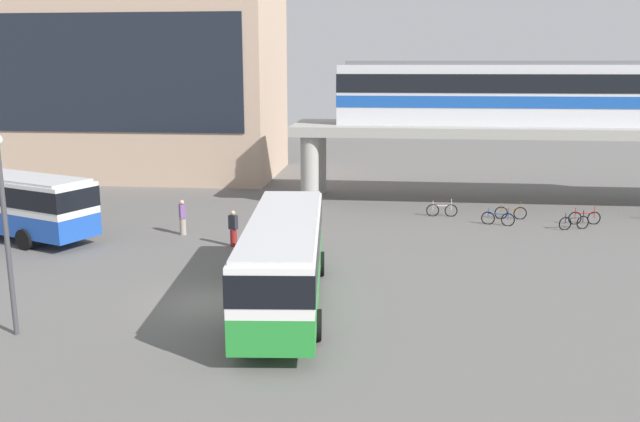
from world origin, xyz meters
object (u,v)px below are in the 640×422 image
bicycle_silver (442,210)px  pedestrian_near_building (183,218)px  train (542,92)px  bicycle_black (574,223)px  bus_secondary (3,198)px  bicycle_red (584,218)px  pedestrian_by_bike_rack (233,229)px  bicycle_blue (498,219)px  bus_main (284,252)px  bicycle_brown (511,213)px  station_building (135,82)px

bicycle_silver → pedestrian_near_building: size_ratio=0.99×
train → bicycle_black: 9.37m
bus_secondary → bicycle_silver: size_ratio=6.23×
bicycle_red → pedestrian_by_bike_rack: bearing=-160.3°
pedestrian_near_building → bicycle_red: bearing=12.1°
bicycle_blue → bicycle_silver: bearing=147.2°
bicycle_silver → bicycle_red: (7.61, -1.17, 0.00)m
bus_secondary → bicycle_silver: bearing=17.2°
bus_main → bicycle_brown: 18.40m
bicycle_blue → bicycle_silver: (-2.88, 1.85, 0.00)m
station_building → bus_main: 33.38m
bicycle_blue → pedestrian_by_bike_rack: 14.51m
bicycle_silver → bicycle_red: bearing=-8.7°
bicycle_silver → bicycle_brown: 3.83m
station_building → train: size_ratio=0.89×
station_building → pedestrian_by_bike_rack: station_building is taller
bicycle_red → pedestrian_near_building: (-21.15, -4.53, 0.50)m
bus_main → bicycle_blue: bus_main is taller
bicycle_blue → bicycle_silver: 3.42m
bicycle_silver → train: bearing=35.0°
train → pedestrian_near_building: bearing=-153.1°
station_building → train: bearing=-17.2°
bicycle_red → pedestrian_near_building: 21.64m
bicycle_black → bicycle_silver: bearing=160.3°
bus_secondary → bicycle_silver: bus_secondary is taller
bus_secondary → bicycle_brown: size_ratio=6.23×
pedestrian_near_building → pedestrian_by_bike_rack: size_ratio=1.03×
bus_secondary → pedestrian_by_bike_rack: size_ratio=6.36×
bicycle_brown → bicycle_red: (3.79, -0.89, 0.00)m
bicycle_black → bicycle_brown: bearing=143.9°
bicycle_brown → bicycle_silver: bearing=175.8°
bus_secondary → station_building: bearing=92.0°
bicycle_silver → bus_main: bearing=-113.7°
station_building → pedestrian_by_bike_rack: size_ratio=12.68×
station_building → bicycle_black: 34.45m
bicycle_blue → bicycle_silver: same height
bus_secondary → bicycle_brown: (26.24, 6.66, -1.63)m
bicycle_silver → bicycle_red: size_ratio=1.00×
station_building → bicycle_black: (29.87, -15.72, -6.90)m
bicycle_black → pedestrian_by_bike_rack: (-17.16, -5.21, 0.47)m
bus_main → bicycle_silver: bus_main is taller
bicycle_blue → pedestrian_by_bike_rack: size_ratio=1.00×
bicycle_brown → bicycle_black: bearing=-36.1°
bus_main → train: bearing=56.8°
train → bicycle_blue: bearing=-117.7°
bicycle_black → bicycle_red: (0.88, 1.24, 0.00)m
bicycle_brown → bus_main: bearing=-125.1°
pedestrian_near_building → pedestrian_by_bike_rack: bearing=-31.7°
train → bus_main: (-12.80, -19.53, -4.92)m
bus_main → pedestrian_near_building: bearing=125.4°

